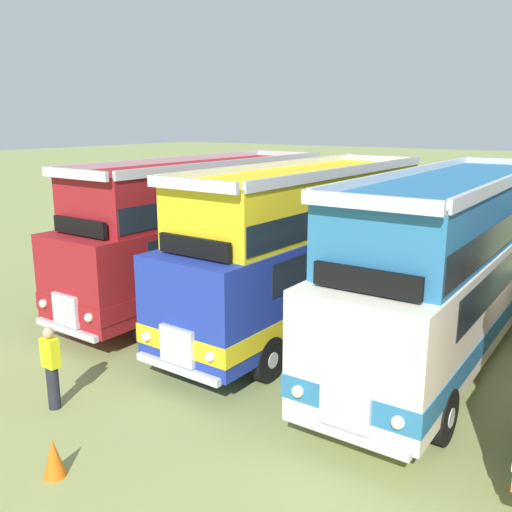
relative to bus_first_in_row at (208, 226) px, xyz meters
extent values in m
cube|color=maroon|center=(0.00, -0.12, -0.66)|extent=(2.54, 10.59, 2.30)
cube|color=maroon|center=(0.00, -0.12, -1.26)|extent=(2.58, 10.63, 0.44)
cube|color=#19232D|center=(0.00, 0.28, -0.06)|extent=(2.56, 8.19, 0.76)
cube|color=#19232D|center=(-0.02, -5.35, -0.01)|extent=(2.20, 0.11, 0.90)
cube|color=silver|center=(-0.02, -5.46, -1.26)|extent=(0.90, 0.12, 0.80)
cube|color=silver|center=(-0.02, -5.49, -1.76)|extent=(2.30, 0.15, 0.16)
sphere|color=#EAEACC|center=(0.88, -5.47, -1.26)|extent=(0.22, 0.22, 0.22)
sphere|color=#EAEACC|center=(-0.92, -5.46, -1.26)|extent=(0.22, 0.22, 0.22)
cube|color=maroon|center=(0.00, 0.13, 1.24)|extent=(2.43, 9.69, 1.50)
cube|color=silver|center=(-0.02, -4.91, 2.04)|extent=(2.40, 0.11, 0.24)
cube|color=silver|center=(0.02, 4.47, 2.04)|extent=(2.40, 0.11, 0.24)
cube|color=silver|center=(1.20, 0.13, 2.04)|extent=(0.13, 9.68, 0.24)
cube|color=silver|center=(-1.20, 0.14, 2.04)|extent=(0.13, 9.68, 0.24)
cube|color=#19232D|center=(0.00, 0.13, 0.94)|extent=(2.47, 9.59, 0.64)
cube|color=black|center=(-0.02, -4.86, 0.74)|extent=(1.90, 0.13, 0.40)
cylinder|color=black|center=(1.14, -3.81, -1.84)|extent=(0.28, 1.04, 1.04)
cylinder|color=silver|center=(1.29, -3.81, -1.84)|extent=(0.02, 0.36, 0.36)
cylinder|color=black|center=(-1.16, -3.80, -1.84)|extent=(0.28, 1.04, 1.04)
cylinder|color=silver|center=(-1.31, -3.80, -1.84)|extent=(0.02, 0.36, 0.36)
cylinder|color=black|center=(1.16, 3.37, -1.84)|extent=(0.28, 1.04, 1.04)
cylinder|color=silver|center=(1.31, 3.37, -1.84)|extent=(0.02, 0.36, 0.36)
cylinder|color=black|center=(-1.14, 3.38, -1.84)|extent=(0.28, 1.04, 1.04)
cylinder|color=silver|center=(-1.29, 3.38, -1.84)|extent=(0.02, 0.36, 0.36)
cube|color=#1E339E|center=(3.85, -0.38, -0.66)|extent=(2.65, 10.24, 2.30)
cube|color=yellow|center=(3.85, -0.38, -1.26)|extent=(2.69, 10.28, 0.44)
cube|color=#19232D|center=(3.86, 0.02, -0.06)|extent=(2.64, 7.84, 0.76)
cube|color=#19232D|center=(3.78, -5.42, -0.01)|extent=(2.20, 0.13, 0.90)
cube|color=silver|center=(3.78, -5.53, -1.26)|extent=(0.90, 0.13, 0.80)
cube|color=silver|center=(3.77, -5.56, -1.76)|extent=(2.30, 0.17, 0.16)
sphere|color=#EAEACC|center=(4.67, -5.55, -1.26)|extent=(0.22, 0.22, 0.22)
sphere|color=#EAEACC|center=(2.88, -5.52, -1.26)|extent=(0.22, 0.22, 0.22)
cube|color=yellow|center=(3.85, -0.13, 1.24)|extent=(2.53, 9.34, 1.50)
cube|color=silver|center=(3.78, -4.98, 2.04)|extent=(2.40, 0.13, 0.24)
cube|color=silver|center=(3.91, 4.03, 2.04)|extent=(2.40, 0.13, 0.24)
cube|color=silver|center=(5.05, -0.14, 2.04)|extent=(0.23, 9.30, 0.24)
cube|color=silver|center=(2.65, -0.11, 2.04)|extent=(0.23, 9.30, 0.24)
cube|color=#19232D|center=(3.85, -0.13, 0.94)|extent=(2.57, 9.24, 0.64)
cube|color=black|center=(3.78, -4.93, 0.74)|extent=(1.90, 0.15, 0.40)
cylinder|color=black|center=(4.95, -3.89, -1.84)|extent=(0.29, 1.04, 1.04)
cylinder|color=silver|center=(5.10, -3.90, -1.84)|extent=(0.03, 0.36, 0.36)
cylinder|color=black|center=(2.65, -3.86, -1.84)|extent=(0.29, 1.04, 1.04)
cylinder|color=silver|center=(2.50, -3.86, -1.84)|extent=(0.03, 0.36, 0.36)
cylinder|color=black|center=(5.05, 2.91, -1.84)|extent=(0.29, 1.04, 1.04)
cylinder|color=silver|center=(5.20, 2.91, -1.84)|extent=(0.03, 0.36, 0.36)
cylinder|color=black|center=(2.75, 2.94, -1.84)|extent=(0.29, 1.04, 1.04)
cylinder|color=silver|center=(2.60, 2.94, -1.84)|extent=(0.03, 0.36, 0.36)
cube|color=silver|center=(7.70, -0.02, -0.66)|extent=(2.61, 11.45, 2.30)
cube|color=teal|center=(7.70, -0.02, -1.26)|extent=(2.65, 11.49, 0.44)
cube|color=#19232D|center=(7.70, 0.38, -0.06)|extent=(2.62, 9.05, 0.76)
cube|color=#19232D|center=(7.76, -5.67, -0.01)|extent=(2.20, 0.12, 0.90)
cube|color=silver|center=(7.76, -5.78, -1.26)|extent=(0.90, 0.13, 0.80)
cube|color=silver|center=(7.76, -5.81, -1.76)|extent=(2.30, 0.16, 0.16)
sphere|color=#EAEACC|center=(8.66, -5.78, -1.26)|extent=(0.22, 0.22, 0.22)
sphere|color=#EAEACC|center=(6.86, -5.80, -1.26)|extent=(0.22, 0.22, 0.22)
cube|color=teal|center=(7.70, 0.23, 1.24)|extent=(2.50, 10.55, 1.50)
cube|color=silver|center=(7.75, -5.23, 2.04)|extent=(2.40, 0.12, 0.24)
cube|color=silver|center=(7.65, 4.99, 2.04)|extent=(2.40, 0.12, 0.24)
cube|color=silver|center=(6.50, 0.22, 2.04)|extent=(0.20, 10.53, 0.24)
cube|color=#19232D|center=(7.70, 0.23, 0.94)|extent=(2.54, 10.45, 0.64)
cube|color=black|center=(7.75, -5.18, 0.74)|extent=(1.90, 0.14, 0.40)
cylinder|color=black|center=(8.89, -4.12, -1.84)|extent=(0.29, 1.04, 1.04)
cylinder|color=silver|center=(9.04, -4.12, -1.84)|extent=(0.02, 0.36, 0.36)
cylinder|color=black|center=(6.59, -4.14, -1.84)|extent=(0.29, 1.04, 1.04)
cylinder|color=silver|center=(6.44, -4.14, -1.84)|extent=(0.02, 0.36, 0.36)
cylinder|color=black|center=(6.51, 3.88, -1.84)|extent=(0.29, 1.04, 1.04)
cylinder|color=silver|center=(6.36, 3.88, -1.84)|extent=(0.02, 0.36, 0.36)
cone|color=orange|center=(4.05, -8.77, -2.01)|extent=(0.36, 0.36, 0.69)
cylinder|color=#23232D|center=(2.12, -7.39, -1.91)|extent=(0.24, 0.24, 0.90)
cube|color=yellow|center=(2.12, -7.39, -1.16)|extent=(0.36, 0.22, 0.60)
sphere|color=tan|center=(2.12, -7.39, -0.74)|extent=(0.22, 0.22, 0.22)
camera|label=1|loc=(11.36, -13.44, 3.31)|focal=39.28mm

